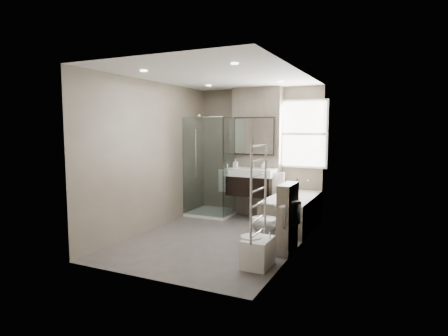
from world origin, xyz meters
The scene contains 15 objects.
room centered at (0.00, 0.00, 1.30)m, with size 2.70×3.90×2.70m.
vanity_pier centered at (0.00, 1.77, 1.30)m, with size 1.00×0.25×2.60m, color #675E51.
vanity centered at (0.00, 1.43, 0.74)m, with size 0.95×0.47×0.66m.
mirror_cabinet centered at (0.00, 1.61, 1.63)m, with size 0.86×0.08×0.76m.
towel_left centered at (-0.56, 1.40, 0.72)m, with size 0.24×0.06×0.44m, color silver.
towel_right centered at (0.56, 1.40, 0.72)m, with size 0.24×0.06×0.44m, color silver.
shower_enclosure centered at (-0.75, 1.35, 0.49)m, with size 0.90×0.90×2.00m.
bathtub centered at (0.92, 1.10, 0.32)m, with size 0.75×1.60×0.57m.
window centered at (0.90, 1.88, 1.68)m, with size 0.98×0.06×1.33m.
toilet centered at (0.97, -0.23, 0.38)m, with size 0.42×0.74×0.76m, color white.
cistern_box centered at (1.21, -0.25, 0.50)m, with size 0.19×0.55×1.00m.
bidet centered at (1.01, -0.97, 0.20)m, with size 0.40×0.47×0.49m.
towel_radiator centered at (1.25, -1.60, 1.12)m, with size 0.03×0.49×1.10m.
soap_bottle_a centered at (-0.32, 1.41, 1.09)m, with size 0.08×0.08×0.18m, color white.
soap_bottle_b centered at (0.26, 1.46, 1.07)m, with size 0.11×0.11×0.14m, color white.
Camera 1 is at (2.61, -5.40, 1.78)m, focal length 30.00 mm.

